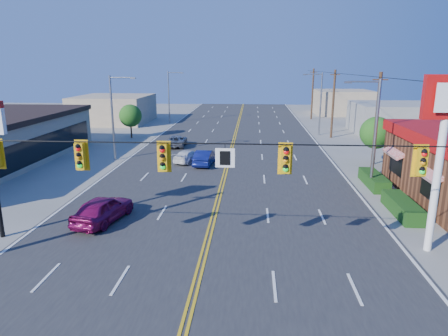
# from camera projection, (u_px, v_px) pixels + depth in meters

# --- Properties ---
(ground) EXTENTS (160.00, 160.00, 0.00)m
(ground) POSITION_uv_depth(u_px,v_px,m) (196.00, 284.00, 16.71)
(ground) COLOR gray
(ground) RESTS_ON ground
(road) EXTENTS (20.00, 120.00, 0.06)m
(road) POSITION_uv_depth(u_px,v_px,m) (227.00, 166.00, 36.02)
(road) COLOR #2D2D30
(road) RESTS_ON ground
(signal_span) EXTENTS (24.32, 0.34, 9.00)m
(signal_span) POSITION_uv_depth(u_px,v_px,m) (191.00, 171.00, 15.50)
(signal_span) COLOR #47301E
(signal_span) RESTS_ON ground
(kfc_pylon) EXTENTS (2.20, 0.36, 8.50)m
(kfc_pylon) POSITION_uv_depth(u_px,v_px,m) (444.00, 129.00, 18.30)
(kfc_pylon) COLOR white
(kfc_pylon) RESTS_ON ground
(streetlight_se) EXTENTS (2.55, 0.25, 8.00)m
(streetlight_se) POSITION_uv_depth(u_px,v_px,m) (373.00, 129.00, 28.36)
(streetlight_se) COLOR gray
(streetlight_se) RESTS_ON ground
(streetlight_ne) EXTENTS (2.55, 0.25, 8.00)m
(streetlight_ne) POSITION_uv_depth(u_px,v_px,m) (319.00, 100.00, 51.54)
(streetlight_ne) COLOR gray
(streetlight_ne) RESTS_ON ground
(streetlight_sw) EXTENTS (2.55, 0.25, 8.00)m
(streetlight_sw) POSITION_uv_depth(u_px,v_px,m) (114.00, 113.00, 37.58)
(streetlight_sw) COLOR gray
(streetlight_sw) RESTS_ON ground
(streetlight_nw) EXTENTS (2.55, 0.25, 8.00)m
(streetlight_nw) POSITION_uv_depth(u_px,v_px,m) (170.00, 94.00, 62.69)
(streetlight_nw) COLOR gray
(streetlight_nw) RESTS_ON ground
(utility_pole_near) EXTENTS (0.28, 0.28, 8.40)m
(utility_pole_near) POSITION_uv_depth(u_px,v_px,m) (376.00, 125.00, 32.20)
(utility_pole_near) COLOR #47301E
(utility_pole_near) RESTS_ON ground
(utility_pole_mid) EXTENTS (0.28, 0.28, 8.40)m
(utility_pole_mid) POSITION_uv_depth(u_px,v_px,m) (333.00, 104.00, 49.59)
(utility_pole_mid) COLOR #47301E
(utility_pole_mid) RESTS_ON ground
(utility_pole_far) EXTENTS (0.28, 0.28, 8.40)m
(utility_pole_far) POSITION_uv_depth(u_px,v_px,m) (312.00, 94.00, 66.98)
(utility_pole_far) COLOR #47301E
(utility_pole_far) RESTS_ON ground
(tree_kfc_rear) EXTENTS (2.94, 2.94, 4.41)m
(tree_kfc_rear) POSITION_uv_depth(u_px,v_px,m) (376.00, 133.00, 36.29)
(tree_kfc_rear) COLOR #47301E
(tree_kfc_rear) RESTS_ON ground
(tree_west) EXTENTS (2.80, 2.80, 4.20)m
(tree_west) POSITION_uv_depth(u_px,v_px,m) (130.00, 116.00, 49.75)
(tree_west) COLOR #47301E
(tree_west) RESTS_ON ground
(bld_east_mid) EXTENTS (12.00, 10.00, 4.00)m
(bld_east_mid) POSITION_uv_depth(u_px,v_px,m) (401.00, 118.00, 53.32)
(bld_east_mid) COLOR gray
(bld_east_mid) RESTS_ON ground
(bld_west_far) EXTENTS (11.00, 12.00, 4.20)m
(bld_west_far) POSITION_uv_depth(u_px,v_px,m) (114.00, 109.00, 63.93)
(bld_west_far) COLOR tan
(bld_west_far) RESTS_ON ground
(bld_east_far) EXTENTS (10.00, 10.00, 4.40)m
(bld_east_far) POSITION_uv_depth(u_px,v_px,m) (342.00, 102.00, 74.73)
(bld_east_far) COLOR tan
(bld_east_far) RESTS_ON ground
(car_magenta) EXTENTS (2.74, 4.82, 1.55)m
(car_magenta) POSITION_uv_depth(u_px,v_px,m) (103.00, 210.00, 23.08)
(car_magenta) COLOR #7E0E49
(car_magenta) RESTS_ON ground
(car_blue) EXTENTS (1.81, 4.28, 1.37)m
(car_blue) POSITION_uv_depth(u_px,v_px,m) (205.00, 158.00, 36.42)
(car_blue) COLOR navy
(car_blue) RESTS_ON ground
(car_white) EXTENTS (2.76, 4.19, 1.13)m
(car_white) POSITION_uv_depth(u_px,v_px,m) (188.00, 157.00, 37.49)
(car_white) COLOR silver
(car_white) RESTS_ON ground
(car_silver) EXTENTS (2.26, 4.57, 1.25)m
(car_silver) POSITION_uv_depth(u_px,v_px,m) (176.00, 141.00, 44.79)
(car_silver) COLOR gray
(car_silver) RESTS_ON ground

